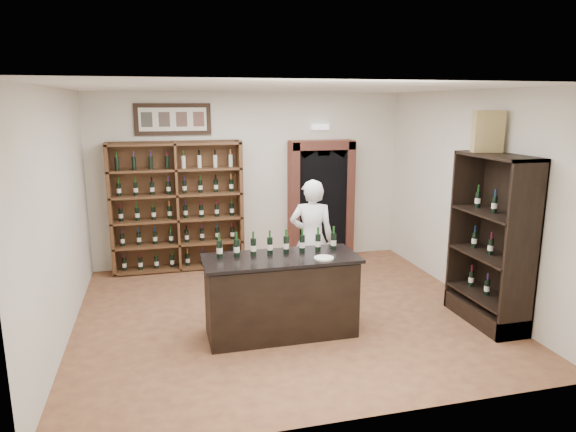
{
  "coord_description": "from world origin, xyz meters",
  "views": [
    {
      "loc": [
        -1.58,
        -6.38,
        2.82
      ],
      "look_at": [
        0.12,
        0.3,
        1.29
      ],
      "focal_mm": 32.0,
      "sensor_mm": 36.0,
      "label": 1
    }
  ],
  "objects_px": {
    "shopkeeper": "(312,239)",
    "wine_crate": "(488,131)",
    "wine_shelf": "(177,207)",
    "side_cabinet": "(491,266)",
    "counter_bottle_0": "(220,249)",
    "tasting_counter": "(281,296)"
  },
  "relations": [
    {
      "from": "shopkeeper",
      "to": "wine_crate",
      "type": "distance_m",
      "value": 2.78
    },
    {
      "from": "side_cabinet",
      "to": "wine_crate",
      "type": "height_order",
      "value": "wine_crate"
    },
    {
      "from": "wine_shelf",
      "to": "counter_bottle_0",
      "type": "height_order",
      "value": "wine_shelf"
    },
    {
      "from": "wine_shelf",
      "to": "tasting_counter",
      "type": "distance_m",
      "value": 3.19
    },
    {
      "from": "wine_crate",
      "to": "side_cabinet",
      "type": "bearing_deg",
      "value": -71.72
    },
    {
      "from": "tasting_counter",
      "to": "side_cabinet",
      "type": "height_order",
      "value": "side_cabinet"
    },
    {
      "from": "wine_shelf",
      "to": "counter_bottle_0",
      "type": "relative_size",
      "value": 7.33
    },
    {
      "from": "tasting_counter",
      "to": "counter_bottle_0",
      "type": "xyz_separation_m",
      "value": [
        -0.72,
        0.14,
        0.61
      ]
    },
    {
      "from": "shopkeeper",
      "to": "wine_crate",
      "type": "height_order",
      "value": "wine_crate"
    },
    {
      "from": "shopkeeper",
      "to": "wine_crate",
      "type": "bearing_deg",
      "value": 168.08
    },
    {
      "from": "counter_bottle_0",
      "to": "side_cabinet",
      "type": "xyz_separation_m",
      "value": [
        3.44,
        -0.44,
        -0.35
      ]
    },
    {
      "from": "tasting_counter",
      "to": "wine_crate",
      "type": "distance_m",
      "value": 3.35
    },
    {
      "from": "wine_crate",
      "to": "shopkeeper",
      "type": "bearing_deg",
      "value": 164.05
    },
    {
      "from": "wine_shelf",
      "to": "tasting_counter",
      "type": "relative_size",
      "value": 1.17
    },
    {
      "from": "wine_shelf",
      "to": "tasting_counter",
      "type": "xyz_separation_m",
      "value": [
        1.1,
        -2.93,
        -0.61
      ]
    },
    {
      "from": "counter_bottle_0",
      "to": "wine_shelf",
      "type": "bearing_deg",
      "value": 97.76
    },
    {
      "from": "wine_shelf",
      "to": "shopkeeper",
      "type": "relative_size",
      "value": 1.25
    },
    {
      "from": "tasting_counter",
      "to": "counter_bottle_0",
      "type": "relative_size",
      "value": 6.27
    },
    {
      "from": "wine_shelf",
      "to": "wine_crate",
      "type": "bearing_deg",
      "value": -37.85
    },
    {
      "from": "counter_bottle_0",
      "to": "shopkeeper",
      "type": "bearing_deg",
      "value": 34.12
    },
    {
      "from": "tasting_counter",
      "to": "shopkeeper",
      "type": "bearing_deg",
      "value": 57.0
    },
    {
      "from": "wine_shelf",
      "to": "side_cabinet",
      "type": "relative_size",
      "value": 1.0
    }
  ]
}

